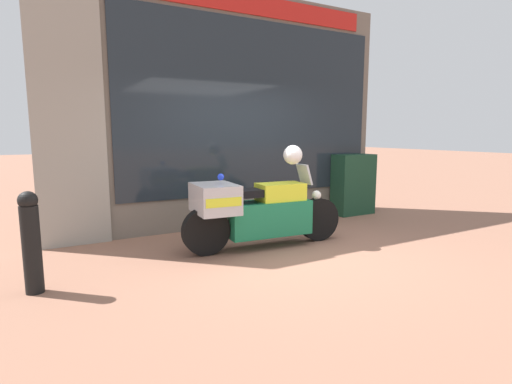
{
  "coord_description": "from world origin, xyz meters",
  "views": [
    {
      "loc": [
        -3.0,
        -4.36,
        1.61
      ],
      "look_at": [
        -0.09,
        0.88,
        0.72
      ],
      "focal_mm": 28.0,
      "sensor_mm": 36.0,
      "label": 1
    }
  ],
  "objects_px": {
    "paramedic_motorcycle": "(255,210)",
    "white_helmet": "(293,155)",
    "street_bollard": "(31,241)",
    "utility_cabinet": "(353,184)"
  },
  "relations": [
    {
      "from": "utility_cabinet",
      "to": "street_bollard",
      "type": "xyz_separation_m",
      "value": [
        -5.58,
        -1.45,
        -0.05
      ]
    },
    {
      "from": "paramedic_motorcycle",
      "to": "street_bollard",
      "type": "relative_size",
      "value": 2.31
    },
    {
      "from": "paramedic_motorcycle",
      "to": "white_helmet",
      "type": "distance_m",
      "value": 0.96
    },
    {
      "from": "paramedic_motorcycle",
      "to": "utility_cabinet",
      "type": "distance_m",
      "value": 3.1
    },
    {
      "from": "white_helmet",
      "to": "street_bollard",
      "type": "distance_m",
      "value": 3.39
    },
    {
      "from": "paramedic_motorcycle",
      "to": "street_bollard",
      "type": "height_order",
      "value": "paramedic_motorcycle"
    },
    {
      "from": "utility_cabinet",
      "to": "street_bollard",
      "type": "distance_m",
      "value": 5.77
    },
    {
      "from": "utility_cabinet",
      "to": "street_bollard",
      "type": "bearing_deg",
      "value": -165.45
    },
    {
      "from": "paramedic_motorcycle",
      "to": "utility_cabinet",
      "type": "bearing_deg",
      "value": 26.31
    },
    {
      "from": "white_helmet",
      "to": "street_bollard",
      "type": "relative_size",
      "value": 0.26
    }
  ]
}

